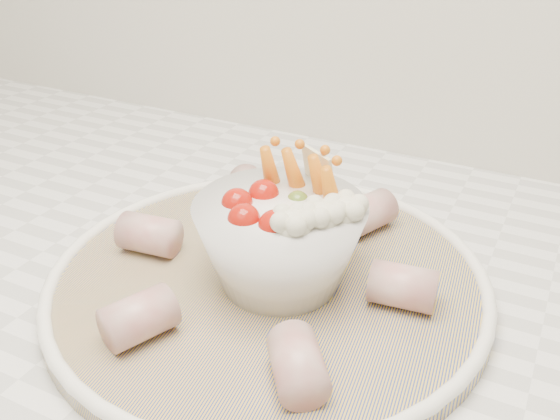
% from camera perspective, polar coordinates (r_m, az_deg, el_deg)
% --- Properties ---
extents(serving_platter, '(0.43, 0.43, 0.02)m').
position_cam_1_polar(serving_platter, '(0.56, -1.10, -6.38)').
color(serving_platter, navy).
rests_on(serving_platter, kitchen_counter).
extents(veggie_bowl, '(0.15, 0.15, 0.11)m').
position_cam_1_polar(veggie_bowl, '(0.52, 0.16, -2.67)').
color(veggie_bowl, white).
rests_on(veggie_bowl, serving_platter).
extents(cured_meat_rolls, '(0.29, 0.29, 0.04)m').
position_cam_1_polar(cured_meat_rolls, '(0.54, -1.12, -4.47)').
color(cured_meat_rolls, '#AB4F4E').
rests_on(cured_meat_rolls, serving_platter).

